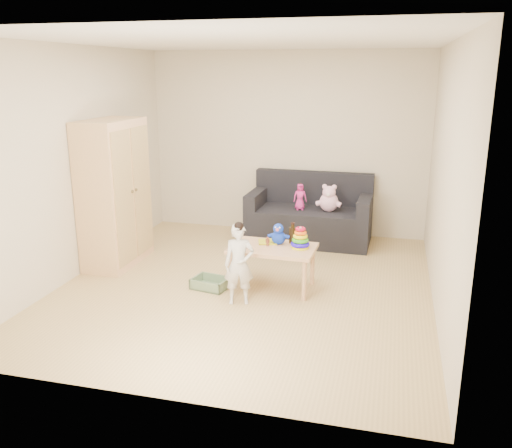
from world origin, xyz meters
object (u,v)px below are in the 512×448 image
(wardrobe, at_px, (114,193))
(toddler, at_px, (239,265))
(play_table, at_px, (272,268))
(sofa, at_px, (309,225))

(wardrobe, bearing_deg, toddler, -24.07)
(wardrobe, distance_m, play_table, 2.17)
(wardrobe, height_order, play_table, wardrobe)
(wardrobe, bearing_deg, play_table, -9.54)
(sofa, height_order, play_table, play_table)
(sofa, distance_m, play_table, 1.81)
(sofa, bearing_deg, toddler, -97.96)
(play_table, relative_size, toddler, 1.11)
(wardrobe, bearing_deg, sofa, 33.97)
(sofa, bearing_deg, play_table, -92.59)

